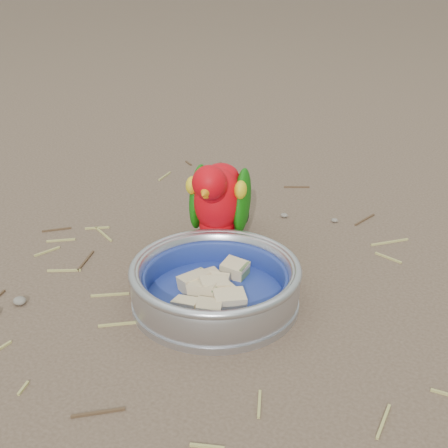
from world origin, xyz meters
The scene contains 6 objects.
ground centered at (0.00, 0.00, 0.00)m, with size 60.00×60.00×0.00m, color brown.
food_bowl centered at (0.00, -0.01, 0.01)m, with size 0.23×0.23×0.02m, color #B2B2BA.
bowl_wall centered at (0.00, -0.01, 0.04)m, with size 0.23×0.23×0.04m, color #B2B2BA, non-canonical shape.
fruit_wedges centered at (0.00, -0.01, 0.03)m, with size 0.14×0.14×0.03m, color beige, non-canonical shape.
lory_parrot centered at (-0.08, 0.12, 0.08)m, with size 0.09×0.20×0.16m, color #C1040D, non-canonical shape.
ground_debris centered at (0.00, 0.05, 0.00)m, with size 0.90×0.80×0.01m, color tan, non-canonical shape.
Camera 1 is at (0.39, -0.63, 0.48)m, focal length 50.00 mm.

